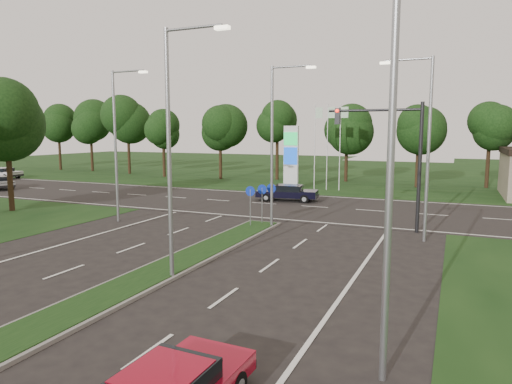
% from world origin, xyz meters
% --- Properties ---
extents(ground, '(160.00, 160.00, 0.00)m').
position_xyz_m(ground, '(0.00, 0.00, 0.00)').
color(ground, black).
rests_on(ground, ground).
extents(verge_far, '(160.00, 50.00, 0.02)m').
position_xyz_m(verge_far, '(0.00, 55.00, 0.00)').
color(verge_far, black).
rests_on(verge_far, ground).
extents(cross_road, '(160.00, 12.00, 0.02)m').
position_xyz_m(cross_road, '(0.00, 24.00, 0.00)').
color(cross_road, black).
rests_on(cross_road, ground).
extents(median_kerb, '(2.00, 26.00, 0.12)m').
position_xyz_m(median_kerb, '(0.00, 4.00, 0.06)').
color(median_kerb, slate).
rests_on(median_kerb, ground).
extents(streetlight_median_near, '(2.53, 0.22, 9.00)m').
position_xyz_m(streetlight_median_near, '(1.00, 6.00, 5.08)').
color(streetlight_median_near, gray).
rests_on(streetlight_median_near, ground).
extents(streetlight_median_far, '(2.53, 0.22, 9.00)m').
position_xyz_m(streetlight_median_far, '(1.00, 16.00, 5.08)').
color(streetlight_median_far, gray).
rests_on(streetlight_median_far, ground).
extents(streetlight_left_far, '(2.53, 0.22, 9.00)m').
position_xyz_m(streetlight_left_far, '(-8.30, 14.00, 5.08)').
color(streetlight_left_far, gray).
rests_on(streetlight_left_far, ground).
extents(streetlight_right_far, '(2.53, 0.22, 9.00)m').
position_xyz_m(streetlight_right_far, '(8.80, 16.00, 5.08)').
color(streetlight_right_far, gray).
rests_on(streetlight_right_far, ground).
extents(streetlight_right_near, '(2.53, 0.22, 9.00)m').
position_xyz_m(streetlight_right_near, '(8.80, 2.00, 5.08)').
color(streetlight_right_near, gray).
rests_on(streetlight_right_near, ground).
extents(traffic_signal, '(5.10, 0.42, 7.00)m').
position_xyz_m(traffic_signal, '(7.19, 18.00, 4.65)').
color(traffic_signal, black).
rests_on(traffic_signal, ground).
extents(median_signs, '(1.16, 1.76, 2.38)m').
position_xyz_m(median_signs, '(0.00, 16.40, 1.71)').
color(median_signs, gray).
rests_on(median_signs, ground).
extents(gas_pylon, '(5.80, 1.26, 8.00)m').
position_xyz_m(gas_pylon, '(-3.79, 33.05, 3.20)').
color(gas_pylon, silver).
rests_on(gas_pylon, ground).
extents(tree_left_far, '(5.20, 5.20, 8.86)m').
position_xyz_m(tree_left_far, '(-17.90, 13.93, 6.11)').
color(tree_left_far, black).
rests_on(tree_left_far, ground).
extents(treeline_far, '(6.00, 6.00, 9.90)m').
position_xyz_m(treeline_far, '(0.10, 39.93, 6.83)').
color(treeline_far, black).
rests_on(treeline_far, ground).
extents(navy_sedan, '(4.92, 2.60, 1.29)m').
position_xyz_m(navy_sedan, '(-1.79, 25.90, 0.69)').
color(navy_sedan, black).
rests_on(navy_sedan, ground).
extents(far_car_b, '(4.64, 2.34, 1.29)m').
position_xyz_m(far_car_b, '(-38.34, 29.00, 0.69)').
color(far_car_b, silver).
rests_on(far_car_b, ground).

